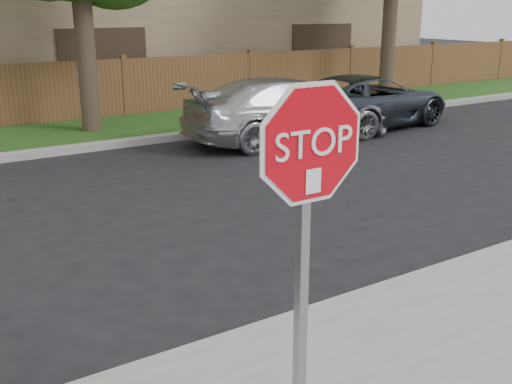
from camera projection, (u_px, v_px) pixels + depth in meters
ground at (167, 361)px, 5.14m from camera, size 90.00×90.00×0.00m
stop_sign at (308, 195)px, 3.58m from camera, size 1.01×0.13×2.55m
sedan_right at (288, 109)px, 13.46m from camera, size 4.97×2.22×1.42m
sedan_far_right at (366, 101)px, 14.99m from camera, size 4.96×2.71×1.32m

